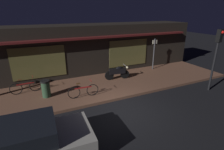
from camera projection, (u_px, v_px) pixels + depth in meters
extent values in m
plane|color=black|center=(122.00, 111.00, 8.46)|extent=(60.00, 60.00, 0.00)
cube|color=brown|center=(99.00, 87.00, 10.99)|extent=(18.00, 4.00, 0.15)
cube|color=black|center=(83.00, 49.00, 13.30)|extent=(18.00, 2.80, 3.60)
cube|color=brown|center=(39.00, 63.00, 10.92)|extent=(3.20, 0.04, 2.00)
cube|color=brown|center=(129.00, 53.00, 13.46)|extent=(3.20, 0.04, 2.00)
cube|color=#591919|center=(89.00, 38.00, 11.53)|extent=(16.20, 0.50, 0.12)
cylinder|color=black|center=(109.00, 76.00, 11.76)|extent=(0.61, 0.22, 0.60)
cylinder|color=black|center=(125.00, 74.00, 12.04)|extent=(0.61, 0.22, 0.60)
cube|color=black|center=(117.00, 71.00, 11.80)|extent=(1.13, 0.45, 0.36)
ellipsoid|color=black|center=(119.00, 68.00, 11.77)|extent=(0.47, 0.31, 0.20)
sphere|color=#F9EDB7|center=(127.00, 67.00, 11.92)|extent=(0.18, 0.18, 0.18)
cylinder|color=gray|center=(125.00, 65.00, 11.81)|extent=(0.12, 0.55, 0.03)
torus|color=black|center=(74.00, 93.00, 9.22)|extent=(0.66, 0.08, 0.66)
torus|color=black|center=(93.00, 90.00, 9.57)|extent=(0.66, 0.08, 0.66)
cube|color=#A51E1E|center=(83.00, 88.00, 9.32)|extent=(0.90, 0.09, 0.06)
cube|color=brown|center=(78.00, 84.00, 9.14)|extent=(0.20, 0.09, 0.06)
cylinder|color=#A51E1E|center=(91.00, 80.00, 9.34)|extent=(0.05, 0.42, 0.02)
torus|color=black|center=(16.00, 89.00, 9.67)|extent=(0.66, 0.07, 0.66)
torus|color=black|center=(36.00, 86.00, 10.11)|extent=(0.66, 0.07, 0.66)
cube|color=#A51E1E|center=(25.00, 84.00, 9.82)|extent=(0.90, 0.08, 0.06)
cube|color=brown|center=(19.00, 80.00, 9.61)|extent=(0.20, 0.09, 0.06)
cylinder|color=#A51E1E|center=(32.00, 77.00, 9.88)|extent=(0.04, 0.42, 0.02)
cylinder|color=#47474C|center=(154.00, 54.00, 13.72)|extent=(0.09, 0.09, 2.40)
cube|color=beige|center=(155.00, 42.00, 13.39)|extent=(0.44, 0.03, 0.30)
cylinder|color=#2D4C33|center=(46.00, 89.00, 9.40)|extent=(0.44, 0.44, 0.85)
cylinder|color=black|center=(45.00, 81.00, 9.24)|extent=(0.48, 0.48, 0.08)
cylinder|color=black|center=(214.00, 61.00, 10.08)|extent=(0.12, 0.12, 3.60)
cube|color=black|center=(220.00, 36.00, 9.59)|extent=(0.24, 0.24, 0.70)
sphere|color=red|center=(223.00, 32.00, 9.41)|extent=(0.16, 0.16, 0.16)
cylinder|color=black|center=(67.00, 130.00, 6.61)|extent=(0.65, 0.25, 0.64)
cube|color=#9E998E|center=(26.00, 149.00, 5.37)|extent=(4.17, 1.93, 0.68)
cube|color=black|center=(17.00, 136.00, 5.13)|extent=(2.27, 1.69, 0.64)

